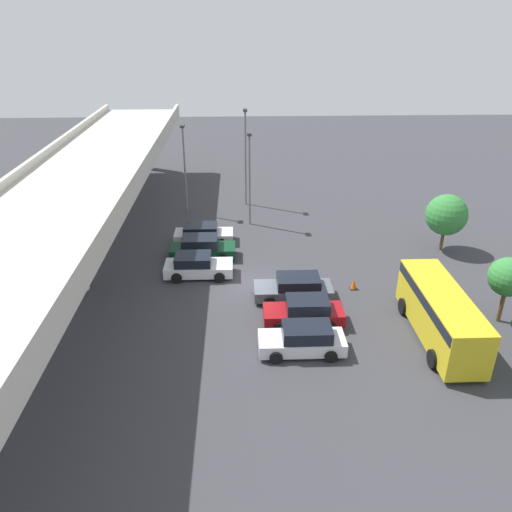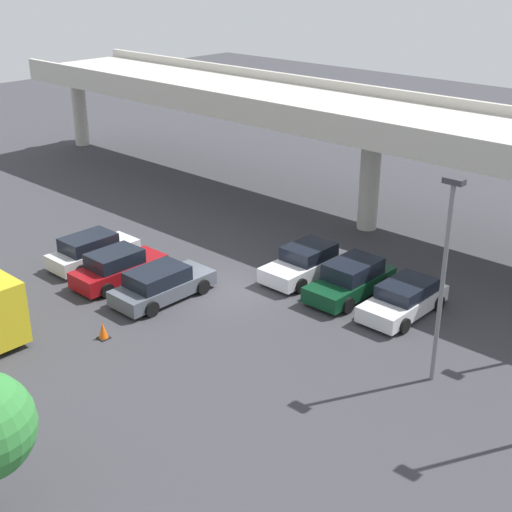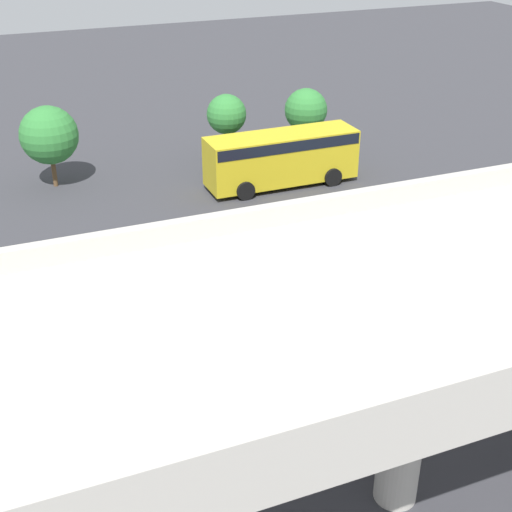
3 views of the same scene
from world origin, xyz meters
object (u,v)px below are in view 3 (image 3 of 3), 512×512
object	(u,v)px
parked_car_0	(369,224)
parked_car_4	(156,353)
parked_car_3	(238,338)
tree_front_left	(306,110)
parked_car_2	(255,244)
tree_front_centre	(227,115)
traffic_cone	(203,220)
tree_front_right	(49,135)
parked_car_1	(313,230)
parked_car_5	(72,376)
shuttle_bus	(282,155)

from	to	relation	value
parked_car_0	parked_car_4	xyz separation A→B (m)	(11.33, 5.91, 0.02)
parked_car_3	tree_front_left	xyz separation A→B (m)	(-11.04, -17.74, 1.77)
parked_car_2	tree_front_left	size ratio (longest dim) A/B	1.28
tree_front_centre	traffic_cone	xyz separation A→B (m)	(3.94, 7.51, -2.51)
traffic_cone	parked_car_3	bearing A→B (deg)	77.90
parked_car_4	tree_front_right	world-z (taller)	tree_front_right
parked_car_1	tree_front_centre	size ratio (longest dim) A/B	1.14
parked_car_3	parked_car_4	xyz separation A→B (m)	(2.75, -0.15, 0.04)
parked_car_5	tree_front_centre	size ratio (longest dim) A/B	1.13
parked_car_0	parked_car_4	size ratio (longest dim) A/B	0.96
parked_car_5	tree_front_left	size ratio (longest dim) A/B	1.19
parked_car_3	parked_car_2	bearing A→B (deg)	-27.13
parked_car_1	parked_car_5	size ratio (longest dim) A/B	1.01
parked_car_0	parked_car_2	distance (m)	5.42
shuttle_bus	tree_front_centre	bearing A→B (deg)	-70.13
parked_car_0	tree_front_centre	xyz separation A→B (m)	(2.48, -11.55, 2.09)
parked_car_4	tree_front_left	xyz separation A→B (m)	(-13.79, -17.60, 1.74)
parked_car_4	traffic_cone	xyz separation A→B (m)	(-4.91, -9.94, -0.44)
shuttle_bus	tree_front_left	xyz separation A→B (m)	(-3.44, -4.28, 0.84)
parked_car_0	parked_car_2	bearing A→B (deg)	-91.37
parked_car_3	parked_car_4	world-z (taller)	parked_car_4
parked_car_0	parked_car_3	bearing A→B (deg)	-54.81
parked_car_2	tree_front_right	bearing A→B (deg)	-150.41
parked_car_3	tree_front_centre	size ratio (longest dim) A/B	1.14
parked_car_3	traffic_cone	xyz separation A→B (m)	(-2.16, -10.09, -0.40)
traffic_cone	shuttle_bus	bearing A→B (deg)	-148.20
tree_front_centre	tree_front_left	bearing A→B (deg)	-178.35
parked_car_1	parked_car_5	xyz separation A→B (m)	(11.44, 6.38, -0.06)
parked_car_2	parked_car_3	world-z (taller)	parked_car_3
parked_car_5	shuttle_bus	size ratio (longest dim) A/B	0.56
traffic_cone	tree_front_left	bearing A→B (deg)	-139.23
tree_front_right	traffic_cone	world-z (taller)	tree_front_right
parked_car_2	parked_car_5	xyz separation A→B (m)	(8.64, 6.13, -0.03)
tree_front_right	shuttle_bus	bearing A→B (deg)	158.42
parked_car_2	parked_car_4	bearing A→B (deg)	-44.43
parked_car_4	tree_front_left	size ratio (longest dim) A/B	1.24
parked_car_0	traffic_cone	xyz separation A→B (m)	(6.42, -4.03, -0.42)
traffic_cone	parked_car_2	bearing A→B (deg)	104.43
shuttle_bus	tree_front_left	distance (m)	5.56
parked_car_2	tree_front_left	distance (m)	14.10
tree_front_left	tree_front_right	distance (m)	14.49
parked_car_2	parked_car_4	world-z (taller)	parked_car_4
parked_car_3	tree_front_centre	bearing A→B (deg)	-19.13
parked_car_5	parked_car_1	bearing A→B (deg)	-60.85
tree_front_right	traffic_cone	xyz separation A→B (m)	(-5.61, 7.74, -2.44)
parked_car_3	parked_car_5	size ratio (longest dim) A/B	1.01
parked_car_5	parked_car_3	bearing A→B (deg)	-90.59
parked_car_0	tree_front_left	size ratio (longest dim) A/B	1.19
parked_car_3	tree_front_right	bearing A→B (deg)	10.93
parked_car_4	tree_front_centre	size ratio (longest dim) A/B	1.18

